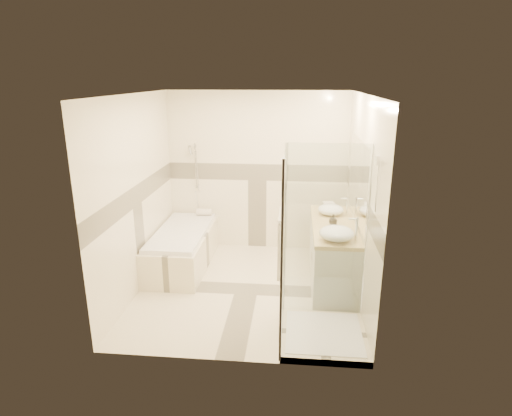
# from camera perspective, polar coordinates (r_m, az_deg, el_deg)

# --- Properties ---
(room) EXTENTS (2.82, 3.02, 2.52)m
(room) POSITION_cam_1_polar(r_m,az_deg,el_deg) (5.30, -0.73, 1.41)
(room) COLOR beige
(room) RESTS_ON ground
(bathtub) EXTENTS (0.75, 1.70, 0.56)m
(bathtub) POSITION_cam_1_polar(r_m,az_deg,el_deg) (6.40, -9.77, -5.02)
(bathtub) COLOR beige
(bathtub) RESTS_ON ground
(vanity) EXTENTS (0.58, 1.62, 0.85)m
(vanity) POSITION_cam_1_polar(r_m,az_deg,el_deg) (5.84, 10.16, -5.99)
(vanity) COLOR white
(vanity) RESTS_ON ground
(shower_enclosure) EXTENTS (0.96, 0.93, 2.04)m
(shower_enclosure) POSITION_cam_1_polar(r_m,az_deg,el_deg) (4.64, 7.73, -11.18)
(shower_enclosure) COLOR beige
(shower_enclosure) RESTS_ON ground
(vessel_sink_near) EXTENTS (0.36, 0.36, 0.14)m
(vessel_sink_near) POSITION_cam_1_polar(r_m,az_deg,el_deg) (6.04, 9.94, -0.20)
(vessel_sink_near) COLOR white
(vessel_sink_near) RESTS_ON vanity
(vessel_sink_far) EXTENTS (0.41, 0.41, 0.17)m
(vessel_sink_far) POSITION_cam_1_polar(r_m,az_deg,el_deg) (5.11, 10.72, -3.34)
(vessel_sink_far) COLOR white
(vessel_sink_far) RESTS_ON vanity
(faucet_near) EXTENTS (0.10, 0.03, 0.25)m
(faucet_near) POSITION_cam_1_polar(r_m,az_deg,el_deg) (6.04, 12.02, 0.43)
(faucet_near) COLOR silver
(faucet_near) RESTS_ON vanity
(faucet_far) EXTENTS (0.12, 0.03, 0.28)m
(faucet_far) POSITION_cam_1_polar(r_m,az_deg,el_deg) (5.11, 13.18, -2.53)
(faucet_far) COLOR silver
(faucet_far) RESTS_ON vanity
(amenity_bottle_a) EXTENTS (0.07, 0.07, 0.16)m
(amenity_bottle_a) POSITION_cam_1_polar(r_m,az_deg,el_deg) (5.52, 10.35, -1.83)
(amenity_bottle_a) COLOR black
(amenity_bottle_a) RESTS_ON vanity
(amenity_bottle_b) EXTENTS (0.14, 0.14, 0.14)m
(amenity_bottle_b) POSITION_cam_1_polar(r_m,az_deg,el_deg) (5.63, 10.25, -1.52)
(amenity_bottle_b) COLOR black
(amenity_bottle_b) RESTS_ON vanity
(folded_towels) EXTENTS (0.20, 0.28, 0.08)m
(folded_towels) POSITION_cam_1_polar(r_m,az_deg,el_deg) (6.29, 9.76, 0.24)
(folded_towels) COLOR white
(folded_towels) RESTS_ON vanity
(rolled_towel) EXTENTS (0.24, 0.11, 0.11)m
(rolled_towel) POSITION_cam_1_polar(r_m,az_deg,el_deg) (6.89, -6.93, -0.55)
(rolled_towel) COLOR white
(rolled_towel) RESTS_ON bathtub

